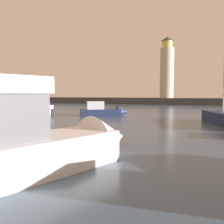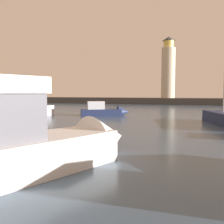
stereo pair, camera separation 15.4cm
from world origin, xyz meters
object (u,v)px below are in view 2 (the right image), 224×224
motorboat_2 (45,142)px  motorboat_5 (17,109)px  motorboat_0 (107,111)px  lighthouse (168,69)px

motorboat_2 → motorboat_5: bearing=132.9°
motorboat_0 → motorboat_5: motorboat_5 is taller
lighthouse → motorboat_2: 56.48m
lighthouse → motorboat_2: size_ratio=1.70×
lighthouse → motorboat_5: size_ratio=1.67×
motorboat_0 → motorboat_5: 10.72m
lighthouse → motorboat_2: bearing=-88.8°
motorboat_2 → motorboat_5: (-14.34, 15.44, -0.04)m
motorboat_5 → lighthouse: bearing=71.9°
lighthouse → motorboat_5: (-13.19, -40.47, -7.95)m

